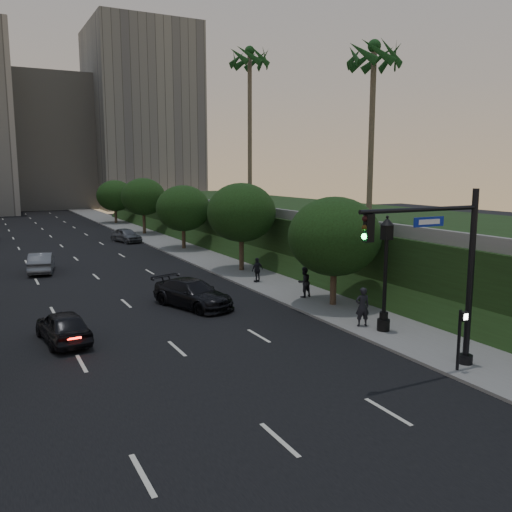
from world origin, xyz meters
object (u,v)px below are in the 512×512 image
sedan_mid_left (41,262)px  pedestrian_b (304,282)px  traffic_signal_mast (450,278)px  street_lamp (385,279)px  pedestrian_a (362,307)px  sedan_near_left (63,326)px  sedan_near_right (193,294)px  sedan_far_right (126,235)px  pedestrian_c (257,270)px

sedan_mid_left → pedestrian_b: pedestrian_b is taller
traffic_signal_mast → sedan_mid_left: (-11.64, 28.82, -2.90)m
street_lamp → pedestrian_a: (-0.42, 1.08, -1.52)m
sedan_mid_left → pedestrian_b: 20.93m
pedestrian_a → pedestrian_b: size_ratio=1.04×
sedan_near_left → sedan_near_right: size_ratio=0.81×
sedan_near_left → sedan_near_right: 8.11m
sedan_near_right → sedan_near_left: bearing=-175.6°
traffic_signal_mast → sedan_near_right: (-5.15, 13.78, -2.89)m
traffic_signal_mast → pedestrian_a: (0.72, 6.02, -2.56)m
pedestrian_a → pedestrian_b: pedestrian_a is taller
sedan_far_right → sedan_near_right: bearing=-111.0°
sedan_far_right → pedestrian_c: (2.68, -25.53, 0.22)m
sedan_mid_left → sedan_far_right: 17.48m
traffic_signal_mast → street_lamp: size_ratio=1.25×
traffic_signal_mast → sedan_far_right: traffic_signal_mast is taller
traffic_signal_mast → street_lamp: bearing=77.0°
traffic_signal_mast → pedestrian_a: bearing=83.2°
sedan_far_right → pedestrian_c: bearing=-98.3°
sedan_near_left → pedestrian_a: pedestrian_a is taller
street_lamp → pedestrian_a: size_ratio=2.93×
traffic_signal_mast → pedestrian_a: 6.58m
sedan_far_right → pedestrian_b: 30.89m
sedan_near_right → sedan_mid_left: bearing=93.8°
pedestrian_b → sedan_near_right: bearing=-21.2°
sedan_near_left → pedestrian_a: bearing=155.4°
traffic_signal_mast → pedestrian_c: traffic_signal_mast is taller
street_lamp → sedan_near_right: street_lamp is taller
traffic_signal_mast → sedan_mid_left: 31.22m
pedestrian_b → street_lamp: bearing=77.8°
traffic_signal_mast → sedan_mid_left: traffic_signal_mast is taller
traffic_signal_mast → sedan_far_right: 43.33m
sedan_far_right → pedestrian_a: size_ratio=2.33×
sedan_near_left → sedan_mid_left: 18.36m
sedan_mid_left → pedestrian_b: bearing=138.5°
traffic_signal_mast → pedestrian_b: traffic_signal_mast is taller
sedan_far_right → sedan_near_left: bearing=-122.6°
sedan_mid_left → pedestrian_a: bearing=128.3°
sedan_mid_left → pedestrian_a: pedestrian_a is taller
sedan_near_left → pedestrian_b: (13.99, 1.99, 0.33)m
pedestrian_b → sedan_far_right: bearing=-94.1°
street_lamp → sedan_far_right: 38.42m
pedestrian_c → sedan_near_right: bearing=16.5°
sedan_mid_left → pedestrian_c: size_ratio=2.82×
street_lamp → pedestrian_c: street_lamp is taller
sedan_near_right → traffic_signal_mast: bearing=-89.1°
traffic_signal_mast → sedan_near_left: (-12.55, 10.49, -2.93)m
traffic_signal_mast → pedestrian_a: traffic_signal_mast is taller
sedan_near_left → pedestrian_a: (13.27, -4.47, 0.37)m
sedan_near_right → pedestrian_b: pedestrian_b is taller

